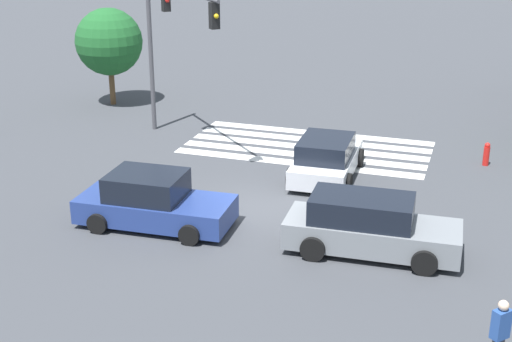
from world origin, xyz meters
TOP-DOWN VIEW (x-y plane):
  - ground_plane at (0.00, 0.00)m, footprint 122.81×122.81m
  - crosswalk_markings at (0.00, -6.38)m, footprint 9.39×4.40m
  - traffic_signal_mast at (5.21, -5.21)m, footprint 5.01×5.01m
  - car_0 at (-3.79, 1.81)m, footprint 4.73×2.13m
  - car_2 at (-1.42, -3.44)m, footprint 2.25×4.30m
  - car_3 at (2.50, 2.02)m, footprint 4.60×2.29m
  - pedestrian at (-7.16, 6.27)m, footprint 0.40×0.42m
  - tree_corner_a at (10.35, -9.75)m, footprint 3.09×3.09m
  - fire_hydrant at (-6.66, -6.41)m, footprint 0.22×0.22m

SIDE VIEW (x-z plane):
  - ground_plane at x=0.00m, z-range 0.00..0.00m
  - crosswalk_markings at x=0.00m, z-range 0.00..0.01m
  - fire_hydrant at x=-6.66m, z-range 0.00..0.86m
  - car_2 at x=-1.42m, z-range -0.04..1.42m
  - car_3 at x=2.50m, z-range -0.08..1.52m
  - car_0 at x=-3.79m, z-range -0.04..1.57m
  - pedestrian at x=-7.16m, z-range 0.09..1.73m
  - tree_corner_a at x=10.35m, z-range 0.70..5.20m
  - traffic_signal_mast at x=5.21m, z-range 1.41..7.70m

